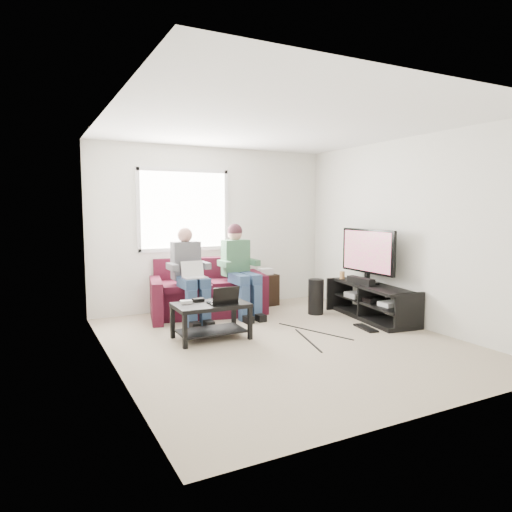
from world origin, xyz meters
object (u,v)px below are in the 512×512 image
object	(u,v)px
end_table	(265,289)
subwoofer	(316,297)
tv	(368,253)
coffee_table	(211,313)
tv_stand	(371,304)
sofa	(208,294)

from	to	relation	value
end_table	subwoofer	bearing A→B (deg)	-68.44
subwoofer	tv	bearing A→B (deg)	-44.20
coffee_table	end_table	world-z (taller)	end_table
tv_stand	subwoofer	size ratio (longest dim) A/B	2.95
subwoofer	coffee_table	bearing A→B (deg)	-164.95
tv	end_table	distance (m)	1.88
sofa	tv_stand	distance (m)	2.47
sofa	end_table	bearing A→B (deg)	8.65
coffee_table	subwoofer	size ratio (longest dim) A/B	1.68
sofa	coffee_table	world-z (taller)	sofa
coffee_table	tv	bearing A→B (deg)	-0.23
subwoofer	end_table	bearing A→B (deg)	111.56
tv_stand	subwoofer	world-z (taller)	subwoofer
tv	subwoofer	size ratio (longest dim) A/B	2.03
tv_stand	tv	world-z (taller)	tv
sofa	coffee_table	size ratio (longest dim) A/B	2.17
sofa	coffee_table	xyz separation A→B (m)	(-0.46, -1.30, 0.02)
tv_stand	coffee_table	bearing A→B (deg)	177.47
sofa	tv_stand	world-z (taller)	sofa
coffee_table	subwoofer	bearing A→B (deg)	15.05
sofa	subwoofer	xyz separation A→B (m)	(1.47, -0.78, -0.04)
sofa	subwoofer	distance (m)	1.67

